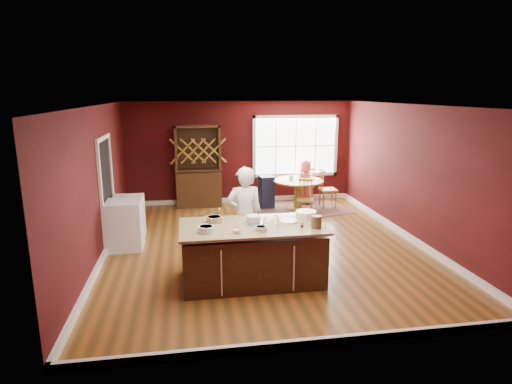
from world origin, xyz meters
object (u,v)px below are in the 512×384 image
chair_east (328,188)px  dryer (129,217)px  toddler (267,176)px  hutch (198,166)px  chair_south (305,199)px  high_chair (266,191)px  kitchen_island (252,254)px  seated_woman (305,182)px  baker (245,216)px  layer_cake (253,220)px  chair_north (305,184)px  dining_table (298,188)px  washer (125,225)px

chair_east → dryer: chair_east is taller
toddler → hutch: size_ratio=0.12×
chair_south → high_chair: (-0.76, 1.01, -0.02)m
kitchen_island → seated_woman: 5.00m
chair_east → baker: bearing=142.6°
baker → layer_cake: (0.05, -0.63, 0.12)m
high_chair → hutch: size_ratio=0.41×
chair_north → hutch: 2.92m
kitchen_island → toddler: size_ratio=8.61×
hutch → dining_table: bearing=-15.4°
dining_table → baker: bearing=-118.8°
kitchen_island → high_chair: size_ratio=2.59×
kitchen_island → washer: size_ratio=2.39×
chair_north → seated_woman: size_ratio=0.79×
chair_north → toddler: bearing=-9.7°
kitchen_island → chair_south: bearing=61.5°
layer_cake → seated_woman: size_ratio=0.26×
kitchen_island → dryer: bearing=131.6°
toddler → dryer: size_ratio=0.30×
baker → dining_table: bearing=-119.1°
chair_north → toddler: 1.22m
layer_cake → chair_south: size_ratio=0.35×
chair_east → chair_north: bearing=32.8°
kitchen_island → baker: size_ratio=1.30×
kitchen_island → hutch: bearing=98.1°
seated_woman → kitchen_island: bearing=32.2°
high_chair → dryer: (-3.21, -1.86, 0.00)m
high_chair → hutch: (-1.71, 0.44, 0.63)m
layer_cake → seated_woman: 4.93m
baker → chair_north: 4.63m
high_chair → toddler: bearing=65.1°
dining_table → toddler: 0.87m
hutch → washer: bearing=-117.0°
dining_table → washer: 4.58m
high_chair → dryer: 3.71m
high_chair → dryer: size_ratio=1.00×
dining_table → chair_north: chair_north is taller
hutch → seated_woman: bearing=-4.6°
high_chair → washer: bearing=-150.5°
layer_cake → washer: 2.85m
kitchen_island → dryer: 3.27m
chair_east → chair_south: (-0.82, -0.77, -0.06)m
dining_table → chair_north: 0.79m
kitchen_island → baker: 0.83m
baker → toddler: baker is taller
seated_woman → washer: bearing=-0.4°
chair_east → chair_north: 0.81m
layer_cake → chair_east: bearing=57.1°
chair_south → washer: 4.24m
kitchen_island → layer_cake: layer_cake is taller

